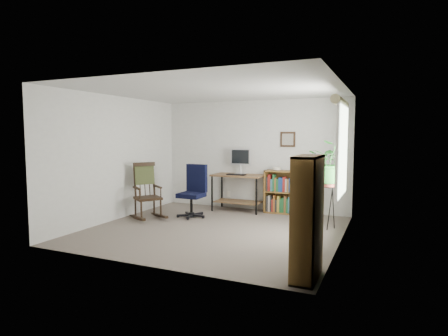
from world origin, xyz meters
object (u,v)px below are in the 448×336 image
at_px(desk, 238,193).
at_px(low_bookshelf, 285,192).
at_px(tall_bookshelf, 307,218).
at_px(rocking_chair, 148,190).
at_px(office_chair, 191,191).

relative_size(desk, low_bookshelf, 1.22).
xyz_separation_m(desk, tall_bookshelf, (2.16, -3.29, 0.31)).
xyz_separation_m(rocking_chair, low_bookshelf, (2.36, 1.56, -0.11)).
height_order(rocking_chair, low_bookshelf, rocking_chair).
height_order(rocking_chair, tall_bookshelf, tall_bookshelf).
relative_size(office_chair, rocking_chair, 0.95).
height_order(low_bookshelf, tall_bookshelf, tall_bookshelf).
bearing_deg(rocking_chair, office_chair, -21.09).
xyz_separation_m(office_chair, tall_bookshelf, (2.77, -2.30, 0.17)).
xyz_separation_m(low_bookshelf, tall_bookshelf, (1.15, -3.41, 0.26)).
bearing_deg(desk, rocking_chair, -132.94).
distance_m(office_chair, tall_bookshelf, 3.61).
xyz_separation_m(office_chair, low_bookshelf, (1.63, 1.11, -0.08)).
xyz_separation_m(desk, low_bookshelf, (1.01, 0.12, 0.06)).
bearing_deg(low_bookshelf, desk, -173.24).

